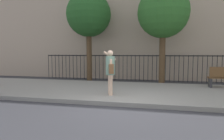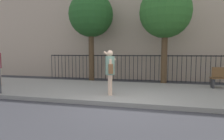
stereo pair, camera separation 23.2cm
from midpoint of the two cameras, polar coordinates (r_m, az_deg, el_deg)
The scene contains 6 objects.
ground_plane at distance 6.29m, azimuth 3.56°, elevation -10.88°, with size 60.00×60.00×0.00m, color #333338.
sidewalk at distance 8.38m, azimuth 6.30°, elevation -6.31°, with size 28.00×4.40×0.15m, color gray.
iron_fence at distance 11.92m, azimuth 8.73°, elevation 1.64°, with size 12.03×0.04×1.60m.
pedestrian_on_phone at distance 7.20m, azimuth 0.37°, elevation 0.25°, with size 0.53×0.72×1.67m.
street_tree_near at distance 10.83m, azimuth 16.04°, elevation 15.95°, with size 2.69×2.69×5.18m.
street_tree_mid at distance 11.91m, azimuth -5.64°, elevation 15.76°, with size 2.62×2.62×5.29m.
Camera 2 is at (1.20, -5.92, 1.73)m, focal length 31.02 mm.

